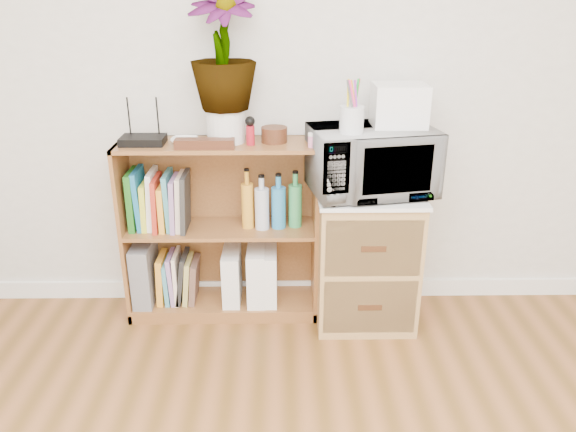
{
  "coord_description": "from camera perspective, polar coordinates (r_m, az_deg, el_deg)",
  "views": [
    {
      "loc": [
        -0.04,
        -0.59,
        1.67
      ],
      "look_at": [
        -0.0,
        1.95,
        0.62
      ],
      "focal_mm": 35.0,
      "sensor_mm": 36.0,
      "label": 1
    }
  ],
  "objects": [
    {
      "name": "bookshelf",
      "position": [
        2.96,
        -6.76,
        -1.52
      ],
      "size": [
        1.0,
        0.3,
        0.95
      ],
      "primitive_type": "cube",
      "color": "brown",
      "rests_on": "ground"
    },
    {
      "name": "trinket_box",
      "position": [
        2.7,
        -8.47,
        7.29
      ],
      "size": [
        0.28,
        0.07,
        0.05
      ],
      "primitive_type": "cube",
      "color": "#3A1E0F",
      "rests_on": "bookshelf"
    },
    {
      "name": "potted_plant",
      "position": [
        2.74,
        -6.66,
        16.5
      ],
      "size": [
        0.32,
        0.32,
        0.56
      ],
      "primitive_type": "imported",
      "color": "#396E2C",
      "rests_on": "plant_pot"
    },
    {
      "name": "magazine_holder_left",
      "position": [
        3.06,
        -5.72,
        -6.05
      ],
      "size": [
        0.09,
        0.23,
        0.29
      ],
      "primitive_type": "cube",
      "color": "white",
      "rests_on": "bookshelf"
    },
    {
      "name": "magazine_holder_mid",
      "position": [
        3.05,
        -3.21,
        -5.94
      ],
      "size": [
        0.1,
        0.24,
        0.3
      ],
      "primitive_type": "cube",
      "color": "white",
      "rests_on": "bookshelf"
    },
    {
      "name": "paint_jars",
      "position": [
        2.69,
        3.07,
        7.6
      ],
      "size": [
        0.12,
        0.04,
        0.06
      ],
      "primitive_type": "cube",
      "color": "pink",
      "rests_on": "bookshelf"
    },
    {
      "name": "magazine_holder_right",
      "position": [
        3.05,
        -2.03,
        -6.04
      ],
      "size": [
        0.09,
        0.23,
        0.29
      ],
      "primitive_type": "cube",
      "color": "white",
      "rests_on": "bookshelf"
    },
    {
      "name": "plant_pot",
      "position": [
        2.8,
        -6.32,
        9.11
      ],
      "size": [
        0.19,
        0.19,
        0.16
      ],
      "primitive_type": "cylinder",
      "color": "silver",
      "rests_on": "bookshelf"
    },
    {
      "name": "wooden_bowl",
      "position": [
        2.78,
        -1.4,
        8.27
      ],
      "size": [
        0.13,
        0.13,
        0.07
      ],
      "primitive_type": "cylinder",
      "color": "#3A2010",
      "rests_on": "bookshelf"
    },
    {
      "name": "cookbooks",
      "position": [
        2.94,
        -12.97,
        1.44
      ],
      "size": [
        0.31,
        0.2,
        0.31
      ],
      "color": "#20691C",
      "rests_on": "bookshelf"
    },
    {
      "name": "kokeshi_doll",
      "position": [
        2.74,
        -3.84,
        8.18
      ],
      "size": [
        0.04,
        0.04,
        0.09
      ],
      "primitive_type": "cylinder",
      "color": "maroon",
      "rests_on": "bookshelf"
    },
    {
      "name": "file_box",
      "position": [
        3.13,
        -14.32,
        -5.5
      ],
      "size": [
        0.1,
        0.27,
        0.34
      ],
      "primitive_type": "cube",
      "color": "slate",
      "rests_on": "bookshelf"
    },
    {
      "name": "small_appliance",
      "position": [
        2.76,
        11.23,
        11.0
      ],
      "size": [
        0.25,
        0.21,
        0.2
      ],
      "primitive_type": "cube",
      "color": "white",
      "rests_on": "microwave"
    },
    {
      "name": "microwave",
      "position": [
        2.75,
        8.46,
        5.57
      ],
      "size": [
        0.64,
        0.5,
        0.32
      ],
      "primitive_type": "imported",
      "rotation": [
        0.0,
        0.0,
        0.19
      ],
      "color": "white",
      "rests_on": "wicker_unit"
    },
    {
      "name": "pen_cup",
      "position": [
        2.6,
        6.49,
        9.71
      ],
      "size": [
        0.11,
        0.11,
        0.12
      ],
      "primitive_type": "cylinder",
      "color": "silver",
      "rests_on": "microwave"
    },
    {
      "name": "skirting_board",
      "position": [
        3.26,
        0.01,
        -7.34
      ],
      "size": [
        4.0,
        0.02,
        0.1
      ],
      "primitive_type": "cube",
      "color": "white",
      "rests_on": "ground"
    },
    {
      "name": "router",
      "position": [
        2.84,
        -14.51,
        7.47
      ],
      "size": [
        0.21,
        0.14,
        0.04
      ],
      "primitive_type": "cube",
      "color": "black",
      "rests_on": "bookshelf"
    },
    {
      "name": "white_bowl",
      "position": [
        2.79,
        -10.48,
        7.48
      ],
      "size": [
        0.13,
        0.13,
        0.03
      ],
      "primitive_type": "imported",
      "color": "white",
      "rests_on": "bookshelf"
    },
    {
      "name": "liquor_bottles",
      "position": [
        2.88,
        -0.32,
        1.58
      ],
      "size": [
        0.46,
        0.07,
        0.32
      ],
      "color": "gold",
      "rests_on": "bookshelf"
    },
    {
      "name": "lower_books",
      "position": [
        3.11,
        -11.1,
        -6.19
      ],
      "size": [
        0.22,
        0.19,
        0.28
      ],
      "color": "orange",
      "rests_on": "bookshelf"
    },
    {
      "name": "wicker_unit",
      "position": [
        2.96,
        7.85,
        -4.25
      ],
      "size": [
        0.5,
        0.45,
        0.7
      ],
      "primitive_type": "cube",
      "color": "#9E7542",
      "rests_on": "ground"
    }
  ]
}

